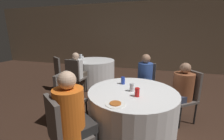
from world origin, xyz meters
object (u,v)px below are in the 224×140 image
Objects in this scene: chair_far_south at (74,74)px; pizza_plate_near at (115,104)px; soda_can_silver at (132,87)px; chair_near_west at (67,96)px; table_near at (132,113)px; person_orange_shirt at (76,120)px; soda_can_red at (137,92)px; person_floral_shirt at (179,93)px; table_far at (94,71)px; chair_near_northeast at (187,92)px; chair_far_southwest at (61,71)px; bottle_far at (81,58)px; soda_can_blue at (123,81)px; person_white_shirt at (78,73)px; chair_near_north at (145,81)px; chair_near_southwest at (62,130)px; person_blue_shirt at (144,83)px.

chair_far_south reaches higher than pizza_plate_near.
soda_can_silver is at bearing -30.67° from chair_far_south.
table_near is at bearing 90.00° from chair_near_west.
soda_can_red is at bearing 78.21° from person_orange_shirt.
soda_can_silver is (-0.74, -0.58, 0.24)m from person_floral_shirt.
chair_far_south reaches higher than table_near.
table_far is at bearing 17.54° from person_floral_shirt.
person_floral_shirt is (0.73, 0.56, 0.19)m from table_near.
chair_near_northeast and chair_far_southwest have the same top height.
person_orange_shirt is 5.41× the size of bottle_far.
soda_can_blue is at bearing -43.59° from bottle_far.
person_floral_shirt is at bearing 17.59° from soda_can_blue.
table_near is 1.22× the size of person_white_shirt.
soda_can_silver is (0.12, 0.47, 0.05)m from pizza_plate_near.
soda_can_red is (1.17, -0.08, 0.24)m from chair_near_west.
table_near is at bearing 90.00° from chair_near_north.
chair_near_southwest is at bearing -134.78° from soda_can_red.
chair_far_south reaches higher than soda_can_blue.
soda_can_silver is 2.61m from bottle_far.
soda_can_silver is at bearing 75.42° from pizza_plate_near.
chair_far_south is 2.17m from person_orange_shirt.
bottle_far is (-0.27, -0.33, 0.48)m from table_far.
table_near is at bearing 90.00° from person_floral_shirt.
chair_near_west is (-1.94, -0.76, 0.00)m from chair_near_northeast.
person_white_shirt is 0.67m from bottle_far.
chair_near_southwest is 1.25m from soda_can_blue.
chair_near_north is at bearing 68.72° from soda_can_blue.
person_white_shirt is at bearing 38.72° from chair_near_northeast.
bottle_far is (-1.94, 2.00, 0.05)m from soda_can_red.
chair_near_southwest is 2.15m from chair_near_northeast.
person_white_shirt is at bearing -69.08° from bottle_far.
soda_can_silver is (0.52, 0.74, 0.19)m from person_orange_shirt.
person_floral_shirt is 1.82m from person_orange_shirt.
soda_can_red is (-0.77, -0.84, 0.24)m from chair_near_northeast.
chair_far_southwest is at bearing 164.00° from person_orange_shirt.
chair_near_west is (-0.46, 0.80, 0.00)m from chair_near_southwest.
chair_near_northeast is 0.86× the size of person_white_shirt.
chair_near_southwest is 1.00× the size of chair_near_west.
chair_near_north is 0.86× the size of person_white_shirt.
chair_near_southwest is 0.81× the size of person_blue_shirt.
chair_near_northeast is at bearing -6.28° from chair_far_south.
table_far is at bearing -26.82° from chair_near_north.
chair_far_southwest is at bearing 38.35° from person_floral_shirt.
chair_far_southwest is at bearing 149.60° from table_near.
pizza_plate_near is at bearing 102.87° from person_floral_shirt.
bottle_far is at bearing 92.87° from chair_far_southwest.
chair_near_north reaches higher than soda_can_red.
person_orange_shirt is at bearing 90.00° from chair_near_southwest.
person_orange_shirt is at bearing -124.88° from table_near.
chair_far_southwest is 0.70m from bottle_far.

